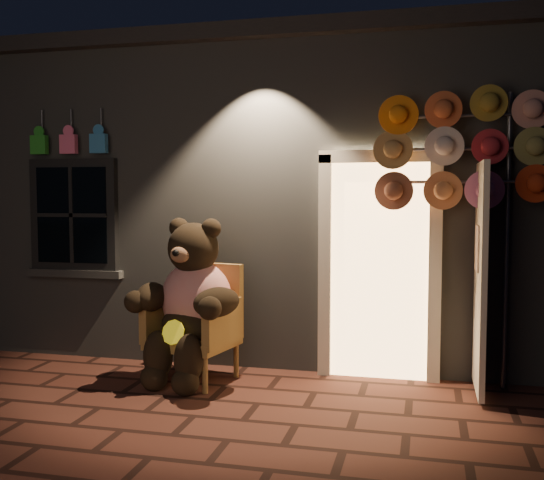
% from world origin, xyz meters
% --- Properties ---
extents(ground, '(60.00, 60.00, 0.00)m').
position_xyz_m(ground, '(0.00, 0.00, 0.00)').
color(ground, '#4D271D').
rests_on(ground, ground).
extents(shop_building, '(7.30, 5.95, 3.51)m').
position_xyz_m(shop_building, '(0.00, 3.99, 1.74)').
color(shop_building, slate).
rests_on(shop_building, ground).
extents(wicker_armchair, '(0.87, 0.81, 1.10)m').
position_xyz_m(wicker_armchair, '(-0.33, 1.00, 0.55)').
color(wicker_armchair, olive).
rests_on(wicker_armchair, ground).
extents(teddy_bear, '(1.11, 0.96, 1.56)m').
position_xyz_m(teddy_bear, '(-0.35, 0.87, 0.76)').
color(teddy_bear, '#B31913').
rests_on(teddy_bear, ground).
extents(hat_rack, '(1.53, 0.22, 2.70)m').
position_xyz_m(hat_rack, '(2.11, 1.28, 2.16)').
color(hat_rack, '#59595E').
rests_on(hat_rack, ground).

